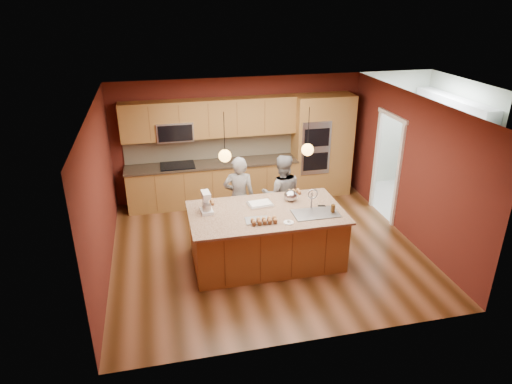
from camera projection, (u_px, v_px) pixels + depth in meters
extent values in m
plane|color=#42260F|center=(265.00, 248.00, 8.44)|extent=(5.50, 5.50, 0.00)
plane|color=white|center=(267.00, 103.00, 7.34)|extent=(5.50, 5.50, 0.00)
plane|color=#541D15|center=(239.00, 139.00, 10.12)|extent=(5.50, 0.00, 5.50)
plane|color=#541D15|center=(314.00, 256.00, 5.66)|extent=(5.50, 0.00, 5.50)
plane|color=#541D15|center=(100.00, 195.00, 7.33)|extent=(0.00, 5.00, 5.00)
plane|color=#541D15|center=(410.00, 168.00, 8.45)|extent=(0.00, 5.00, 5.00)
cube|color=olive|center=(213.00, 184.00, 10.08)|extent=(3.70, 0.60, 0.90)
cube|color=#30271D|center=(212.00, 164.00, 9.89)|extent=(3.74, 0.64, 0.04)
cube|color=beige|center=(210.00, 146.00, 10.03)|extent=(3.70, 0.03, 0.56)
cube|color=olive|center=(210.00, 118.00, 9.60)|extent=(3.70, 0.36, 0.80)
cube|color=black|center=(178.00, 166.00, 9.71)|extent=(0.72, 0.52, 0.03)
cube|color=#9FA2A6|center=(175.00, 131.00, 9.52)|extent=(0.76, 0.40, 0.40)
cube|color=olive|center=(311.00, 146.00, 10.26)|extent=(0.80, 0.60, 2.30)
cube|color=#9FA2A6|center=(316.00, 148.00, 9.97)|extent=(0.66, 0.04, 1.20)
cube|color=olive|center=(338.00, 144.00, 10.39)|extent=(0.50, 0.60, 2.30)
plane|color=beige|center=(410.00, 202.00, 10.25)|extent=(2.60, 2.60, 0.00)
plane|color=beige|center=(456.00, 142.00, 9.88)|extent=(0.00, 2.70, 2.70)
cube|color=white|center=(453.00, 116.00, 9.60)|extent=(0.35, 2.40, 0.75)
cylinder|color=black|center=(224.00, 134.00, 6.97)|extent=(0.01, 0.01, 0.70)
sphere|color=gold|center=(225.00, 156.00, 7.11)|extent=(0.20, 0.20, 0.20)
cylinder|color=black|center=(308.00, 129.00, 7.25)|extent=(0.01, 0.01, 0.70)
sphere|color=gold|center=(307.00, 150.00, 7.39)|extent=(0.20, 0.20, 0.20)
cube|color=olive|center=(266.00, 237.00, 7.88)|extent=(2.50, 1.36, 0.92)
cube|color=#D6B28C|center=(266.00, 212.00, 7.68)|extent=(2.60, 1.46, 0.04)
cube|color=#9FA2A6|center=(315.00, 218.00, 7.63)|extent=(0.75, 0.44, 0.18)
imported|color=black|center=(239.00, 197.00, 8.55)|extent=(0.65, 0.50, 1.62)
imported|color=slate|center=(282.00, 194.00, 8.72)|extent=(0.85, 0.70, 1.58)
cube|color=white|center=(207.00, 211.00, 7.62)|extent=(0.21, 0.27, 0.06)
cube|color=white|center=(206.00, 200.00, 7.65)|extent=(0.10, 0.09, 0.25)
cube|color=white|center=(206.00, 195.00, 7.52)|extent=(0.15, 0.26, 0.10)
cylinder|color=#A8AAAF|center=(207.00, 208.00, 7.55)|extent=(0.15, 0.15, 0.14)
cube|color=white|center=(260.00, 204.00, 7.89)|extent=(0.45, 0.35, 0.03)
cube|color=white|center=(260.00, 203.00, 7.89)|extent=(0.39, 0.29, 0.02)
cube|color=#9FA2A6|center=(257.00, 220.00, 7.36)|extent=(0.39, 0.29, 0.02)
ellipsoid|color=#A8AAAF|center=(291.00, 196.00, 8.03)|extent=(0.24, 0.24, 0.20)
cylinder|color=white|center=(289.00, 222.00, 7.29)|extent=(0.17, 0.17, 0.01)
cylinder|color=#3E260E|center=(333.00, 209.00, 7.61)|extent=(0.07, 0.07, 0.14)
cube|color=black|center=(322.00, 206.00, 7.85)|extent=(0.14, 0.09, 0.01)
cube|color=white|center=(445.00, 188.00, 9.87)|extent=(0.67, 0.68, 0.91)
cube|color=white|center=(424.00, 174.00, 10.54)|extent=(0.61, 0.63, 0.93)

